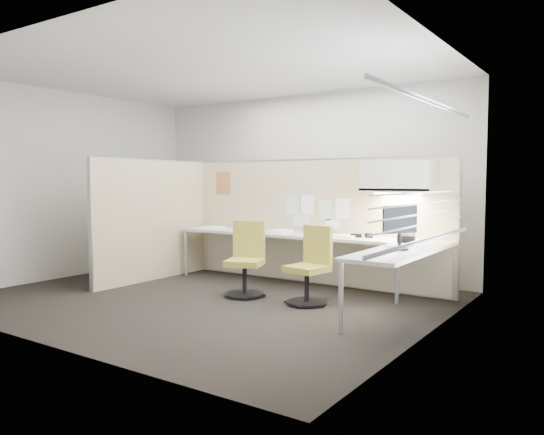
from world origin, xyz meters
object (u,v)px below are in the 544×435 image
Objects in this scene: chair_right at (310,268)px; phone at (406,238)px; desk at (319,246)px; monitor at (400,224)px; chair_left at (246,262)px.

phone is (0.92, 0.66, 0.36)m from chair_right.
phone is at bearing 44.87° from chair_right.
phone reaches higher than desk.
chair_right is at bearing -159.28° from phone.
phone is (-0.19, 0.71, -0.22)m from monitor.
desk is 15.96× the size of phone.
phone is (1.18, -0.00, 0.18)m from desk.
chair_right is (0.26, -0.66, -0.18)m from desk.
phone is (1.82, 0.74, 0.35)m from chair_left.
chair_left is 1.99× the size of monitor.
desk is 1.19m from phone.
monitor reaches higher than chair_left.
desk is 4.40× the size of chair_right.
chair_left is 1.99m from phone.
chair_left reaches higher than phone.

